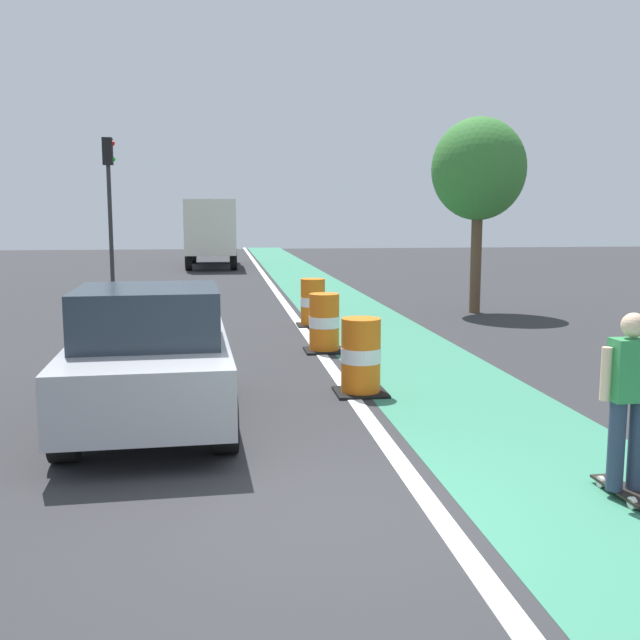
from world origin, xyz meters
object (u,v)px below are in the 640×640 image
at_px(traffic_barrel_back, 313,303).
at_px(street_tree_sidewalk, 479,170).
at_px(traffic_barrel_mid, 324,323).
at_px(delivery_truck_down_block, 211,229).
at_px(traffic_barrel_front, 361,357).
at_px(traffic_light_corner, 109,186).
at_px(skateboarder_on_lane, 629,399).
at_px(parked_sedan_nearest, 150,358).

bearing_deg(traffic_barrel_back, street_tree_sidewalk, 21.45).
distance_m(traffic_barrel_mid, street_tree_sidewalk, 7.51).
bearing_deg(traffic_barrel_back, delivery_truck_down_block, 97.16).
bearing_deg(traffic_barrel_back, traffic_barrel_front, -91.10).
bearing_deg(traffic_light_corner, skateboarder_on_lane, -69.99).
distance_m(parked_sedan_nearest, traffic_barrel_front, 3.07).
xyz_separation_m(parked_sedan_nearest, traffic_barrel_front, (2.81, 1.21, -0.30)).
height_order(traffic_barrel_mid, traffic_barrel_back, same).
bearing_deg(delivery_truck_down_block, parked_sedan_nearest, -90.87).
bearing_deg(delivery_truck_down_block, skateboarder_on_lane, -82.54).
height_order(parked_sedan_nearest, traffic_light_corner, traffic_light_corner).
distance_m(skateboarder_on_lane, traffic_barrel_mid, 7.68).
relative_size(traffic_light_corner, street_tree_sidewalk, 1.02).
bearing_deg(skateboarder_on_lane, traffic_barrel_front, 111.42).
xyz_separation_m(skateboarder_on_lane, traffic_light_corner, (-7.28, 19.98, 2.59)).
height_order(parked_sedan_nearest, traffic_barrel_mid, parked_sedan_nearest).
distance_m(parked_sedan_nearest, delivery_truck_down_block, 27.78).
height_order(skateboarder_on_lane, parked_sedan_nearest, parked_sedan_nearest).
relative_size(delivery_truck_down_block, traffic_light_corner, 1.49).
bearing_deg(skateboarder_on_lane, traffic_barrel_back, 98.02).
xyz_separation_m(traffic_barrel_back, traffic_light_corner, (-5.77, 9.29, 2.97)).
height_order(skateboarder_on_lane, traffic_barrel_front, skateboarder_on_lane).
distance_m(traffic_barrel_front, traffic_barrel_mid, 3.32).
height_order(traffic_barrel_mid, traffic_light_corner, traffic_light_corner).
relative_size(parked_sedan_nearest, street_tree_sidewalk, 0.83).
relative_size(parked_sedan_nearest, traffic_barrel_front, 3.83).
distance_m(skateboarder_on_lane, traffic_barrel_front, 4.48).
relative_size(traffic_barrel_front, street_tree_sidewalk, 0.22).
height_order(parked_sedan_nearest, traffic_barrel_front, parked_sedan_nearest).
relative_size(skateboarder_on_lane, traffic_barrel_front, 1.55).
distance_m(skateboarder_on_lane, parked_sedan_nearest, 5.33).
bearing_deg(traffic_barrel_back, traffic_light_corner, 121.85).
xyz_separation_m(traffic_barrel_front, traffic_light_corner, (-5.64, 15.82, 2.97)).
distance_m(traffic_barrel_back, traffic_light_corner, 11.33).
height_order(delivery_truck_down_block, traffic_light_corner, traffic_light_corner).
bearing_deg(traffic_light_corner, traffic_barrel_mid, -65.94).
distance_m(traffic_light_corner, street_tree_sidewalk, 12.72).
relative_size(parked_sedan_nearest, traffic_barrel_mid, 3.83).
distance_m(parked_sedan_nearest, traffic_barrel_mid, 5.30).
bearing_deg(traffic_barrel_front, traffic_barrel_mid, 91.06).
relative_size(traffic_barrel_mid, street_tree_sidewalk, 0.22).
bearing_deg(street_tree_sidewalk, traffic_barrel_front, -119.07).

